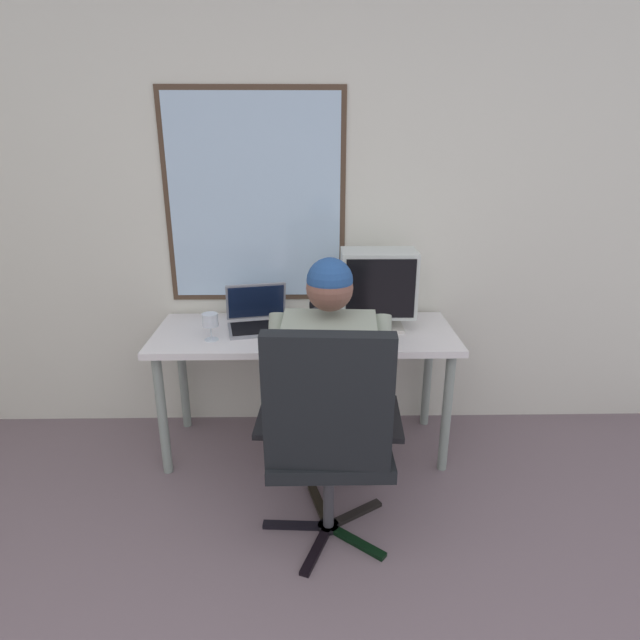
# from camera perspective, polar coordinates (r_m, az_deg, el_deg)

# --- Properties ---
(wall_rear) EXTENTS (5.26, 0.08, 2.57)m
(wall_rear) POSITION_cam_1_polar(r_m,az_deg,el_deg) (3.09, -2.56, 11.06)
(wall_rear) COLOR silver
(wall_rear) RESTS_ON ground
(desk) EXTENTS (1.63, 0.61, 0.73)m
(desk) POSITION_cam_1_polar(r_m,az_deg,el_deg) (2.91, -1.64, -2.64)
(desk) COLOR gray
(desk) RESTS_ON ground
(office_chair) EXTENTS (0.63, 0.60, 1.07)m
(office_chair) POSITION_cam_1_polar(r_m,az_deg,el_deg) (2.20, 0.91, -11.67)
(office_chair) COLOR black
(office_chair) RESTS_ON ground
(person_seated) EXTENTS (0.54, 0.75, 1.29)m
(person_seated) POSITION_cam_1_polar(r_m,az_deg,el_deg) (2.40, 1.05, -6.85)
(person_seated) COLOR #544953
(person_seated) RESTS_ON ground
(crt_monitor) EXTENTS (0.40, 0.24, 0.43)m
(crt_monitor) POSITION_cam_1_polar(r_m,az_deg,el_deg) (2.88, 6.29, 3.83)
(crt_monitor) COLOR beige
(crt_monitor) RESTS_ON desk
(laptop) EXTENTS (0.39, 0.36, 0.23)m
(laptop) POSITION_cam_1_polar(r_m,az_deg,el_deg) (2.95, -6.71, 0.45)
(laptop) COLOR gray
(laptop) RESTS_ON desk
(wine_glass) EXTENTS (0.08, 0.08, 0.14)m
(wine_glass) POSITION_cam_1_polar(r_m,az_deg,el_deg) (2.78, -11.77, -0.15)
(wine_glass) COLOR silver
(wine_glass) RESTS_ON desk
(desk_speaker) EXTENTS (0.08, 0.10, 0.14)m
(desk_speaker) POSITION_cam_1_polar(r_m,az_deg,el_deg) (2.95, -0.32, 0.79)
(desk_speaker) COLOR black
(desk_speaker) RESTS_ON desk
(coffee_mug) EXTENTS (0.09, 0.09, 0.11)m
(coffee_mug) POSITION_cam_1_polar(r_m,az_deg,el_deg) (2.75, -0.44, -1.07)
(coffee_mug) COLOR maroon
(coffee_mug) RESTS_ON desk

